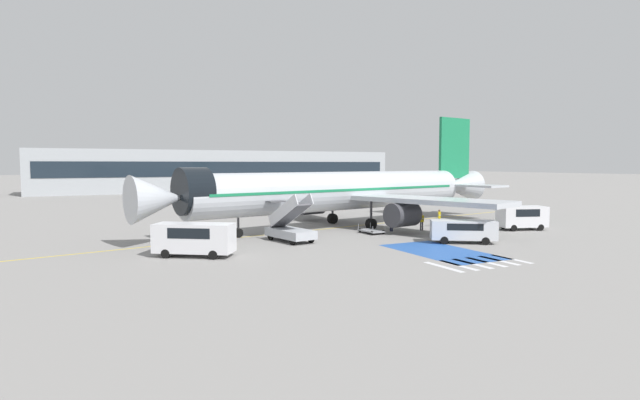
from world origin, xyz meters
name	(u,v)px	position (x,y,z in m)	size (l,w,h in m)	color
ground_plane	(330,229)	(0.00, 0.00, 0.00)	(600.00, 600.00, 0.00)	gray
apron_leadline_yellow	(339,227)	(1.25, 0.28, 0.00)	(0.20, 77.30, 0.01)	gold
apron_stand_patch_blue	(441,252)	(1.25, -15.60, 0.00)	(5.13, 9.27, 0.01)	#2856A8
apron_walkway_bar_0	(444,267)	(-2.35, -20.05, 0.00)	(0.44, 3.60, 0.01)	silver
apron_walkway_bar_1	(458,265)	(-1.15, -20.05, 0.00)	(0.44, 3.60, 0.01)	silver
apron_walkway_bar_2	(472,264)	(0.05, -20.05, 0.00)	(0.44, 3.60, 0.01)	silver
apron_walkway_bar_3	(485,262)	(1.25, -20.05, 0.00)	(0.44, 3.60, 0.01)	silver
apron_walkway_bar_4	(499,260)	(2.45, -20.05, 0.00)	(0.44, 3.60, 0.01)	silver
apron_walkway_bar_5	(511,259)	(3.65, -20.05, 0.00)	(0.44, 3.60, 0.01)	silver
airliner	(344,191)	(1.92, 0.41, 3.77)	(43.57, 33.55, 12.27)	#B7BCC4
boarding_stairs_forward	(290,229)	(-6.91, -5.87, 1.01)	(3.05, 5.50, 4.16)	#ADB2BA
fuel_tanker	(301,195)	(8.26, 25.24, 1.81)	(9.44, 2.75, 3.57)	#38383D
service_van_0	(463,229)	(5.57, -13.23, 1.15)	(5.41, 4.42, 1.88)	silver
service_van_1	(194,237)	(-15.74, -9.21, 1.40)	(5.76, 4.85, 2.35)	silver
service_van_2	(522,216)	(16.72, -9.47, 1.39)	(5.04, 3.43, 2.35)	silver
baggage_cart	(371,231)	(1.87, -4.95, 0.26)	(1.58, 2.65, 0.87)	gray
ground_crew_0	(422,220)	(7.50, -5.32, 0.99)	(0.48, 0.43, 1.72)	#2D2D33
ground_crew_1	(439,217)	(10.94, -3.87, 1.05)	(0.42, 0.49, 1.81)	#2D2D33
ground_crew_2	(391,222)	(4.37, -4.60, 0.94)	(0.49, 0.42, 1.64)	#191E38
terminal_building	(226,171)	(11.24, 76.53, 4.88)	(86.75, 12.10, 9.77)	#9EA3A8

